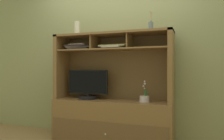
# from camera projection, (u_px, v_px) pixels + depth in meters

# --- Properties ---
(back_wall) EXTENTS (6.00, 0.02, 2.80)m
(back_wall) POSITION_uv_depth(u_px,v_px,m) (118.00, 43.00, 3.32)
(back_wall) COLOR #929865
(back_wall) RESTS_ON ground
(media_console) EXTENTS (1.67, 0.50, 1.51)m
(media_console) POSITION_uv_depth(u_px,v_px,m) (112.00, 109.00, 3.08)
(media_console) COLOR brown
(media_console) RESTS_ON ground
(tv_monitor) EXTENTS (0.61, 0.27, 0.42)m
(tv_monitor) POSITION_uv_depth(u_px,v_px,m) (88.00, 87.00, 3.18)
(tv_monitor) COLOR black
(tv_monitor) RESTS_ON media_console
(potted_orchid) EXTENTS (0.14, 0.14, 0.28)m
(potted_orchid) POSITION_uv_depth(u_px,v_px,m) (144.00, 98.00, 2.90)
(potted_orchid) COLOR silver
(potted_orchid) RESTS_ON media_console
(magazine_stack_left) EXTENTS (0.40, 0.29, 0.06)m
(magazine_stack_left) POSITION_uv_depth(u_px,v_px,m) (114.00, 47.00, 3.05)
(magazine_stack_left) COLOR #4D7D69
(magazine_stack_left) RESTS_ON media_console
(magazine_stack_centre) EXTENTS (0.40, 0.30, 0.09)m
(magazine_stack_centre) POSITION_uv_depth(u_px,v_px,m) (79.00, 47.00, 3.28)
(magazine_stack_centre) COLOR #2F2F40
(magazine_stack_centre) RESTS_ON media_console
(diffuser_bottle) EXTENTS (0.06, 0.06, 0.26)m
(diffuser_bottle) POSITION_uv_depth(u_px,v_px,m) (151.00, 26.00, 2.89)
(diffuser_bottle) COLOR slate
(diffuser_bottle) RESTS_ON media_console
(ceramic_vase) EXTENTS (0.08, 0.08, 0.20)m
(ceramic_vase) POSITION_uv_depth(u_px,v_px,m) (77.00, 28.00, 3.24)
(ceramic_vase) COLOR beige
(ceramic_vase) RESTS_ON media_console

